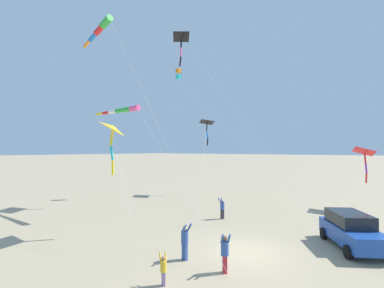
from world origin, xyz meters
The scene contains 14 objects.
ground_plane centered at (0.00, 0.00, 0.00)m, with size 600.00×600.00×0.00m, color tan.
parked_car centered at (3.97, -4.39, 0.95)m, with size 4.63×3.82×1.85m.
cooler_box centered at (7.01, -4.15, 0.21)m, with size 0.62×0.42×0.42m.
person_adult_flyer centered at (-2.65, 1.89, 0.98)m, with size 0.50×0.60×1.79m.
person_child_green_jacket centered at (-5.05, 1.08, 0.68)m, with size 0.42×0.45×1.25m.
person_child_grey_jacket centered at (5.08, 4.27, 0.90)m, with size 0.55×0.45×1.65m.
person_bystander_far centered at (-2.67, -0.32, 0.95)m, with size 0.62×0.61×1.73m.
kite_delta_small_distant centered at (15.60, -4.37, 5.14)m, with size 9.16×2.34×5.69m.
kite_delta_purple_drifting centered at (8.26, 10.80, 16.81)m, with size 4.05×15.09×17.32m.
kite_delta_white_trailing centered at (-2.40, 7.74, 6.56)m, with size 3.48×6.23×7.11m.
kite_delta_teal_far_right centered at (14.27, 11.63, 8.65)m, with size 9.77×5.97×9.11m.
kite_windsock_green_low_center centered at (1.27, 11.45, 8.54)m, with size 4.70×15.75×8.81m.
kite_windsock_checkered_midright centered at (-1.67, 10.28, 13.87)m, with size 1.27×11.72×14.40m.
kite_box_rainbow_low_near centered at (11.23, 13.61, 14.18)m, with size 1.58×15.44×14.82m.
Camera 1 is at (-12.85, -6.06, 5.29)m, focal length 24.96 mm.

